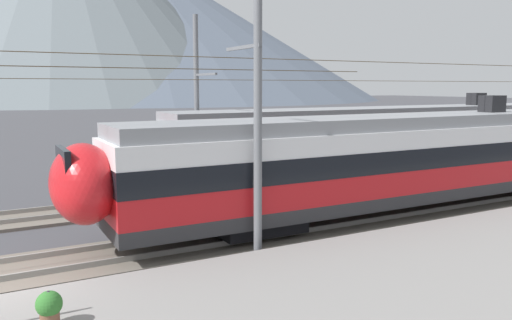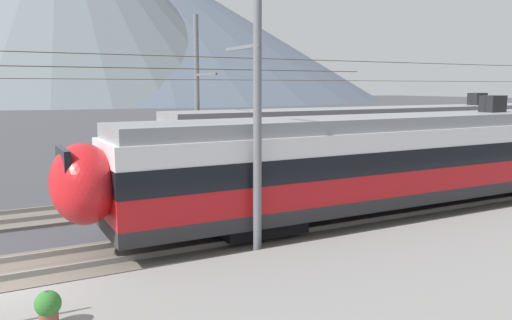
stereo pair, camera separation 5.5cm
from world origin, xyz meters
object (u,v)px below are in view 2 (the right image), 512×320
(train_near_platform, at_px, (415,157))
(potted_plant_by_shelter, at_px, (48,306))
(catenary_mast_far_side, at_px, (198,102))
(train_far_track, at_px, (413,136))
(catenary_mast_mid, at_px, (255,123))

(train_near_platform, xyz_separation_m, potted_plant_by_shelter, (-13.86, -4.38, -1.46))
(catenary_mast_far_side, height_order, potted_plant_by_shelter, catenary_mast_far_side)
(train_far_track, distance_m, catenary_mast_far_side, 11.98)
(train_near_platform, relative_size, potted_plant_by_shelter, 37.84)
(train_far_track, bearing_deg, train_near_platform, -134.36)
(train_near_platform, height_order, potted_plant_by_shelter, train_near_platform)
(catenary_mast_mid, xyz_separation_m, catenary_mast_far_side, (2.10, 9.62, 0.30))
(train_near_platform, bearing_deg, catenary_mast_far_side, 126.28)
(catenary_mast_mid, distance_m, catenary_mast_far_side, 9.85)
(train_near_platform, bearing_deg, potted_plant_by_shelter, -162.47)
(potted_plant_by_shelter, bearing_deg, catenary_mast_far_side, 56.92)
(train_far_track, height_order, catenary_mast_mid, catenary_mast_mid)
(catenary_mast_far_side, bearing_deg, potted_plant_by_shelter, -123.08)
(train_near_platform, height_order, catenary_mast_far_side, catenary_mast_far_side)
(train_far_track, bearing_deg, potted_plant_by_shelter, -152.32)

